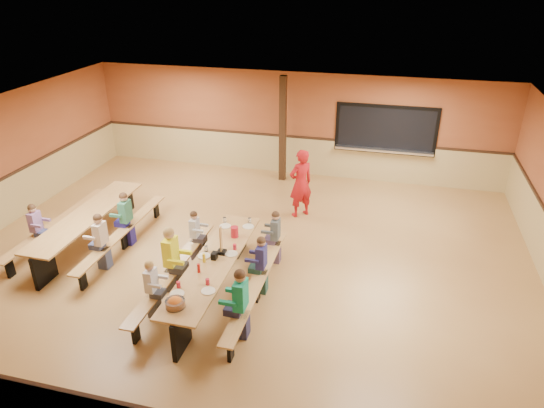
# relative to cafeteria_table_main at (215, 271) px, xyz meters

# --- Properties ---
(ground) EXTENTS (12.00, 12.00, 0.00)m
(ground) POSITION_rel_cafeteria_table_main_xyz_m (0.15, 1.33, -0.53)
(ground) COLOR olive
(ground) RESTS_ON ground
(room_envelope) EXTENTS (12.04, 10.04, 3.02)m
(room_envelope) POSITION_rel_cafeteria_table_main_xyz_m (0.15, 1.33, 0.16)
(room_envelope) COLOR brown
(room_envelope) RESTS_ON ground
(kitchen_pass_through) EXTENTS (2.78, 0.28, 1.38)m
(kitchen_pass_through) POSITION_rel_cafeteria_table_main_xyz_m (2.75, 6.29, 0.96)
(kitchen_pass_through) COLOR black
(kitchen_pass_through) RESTS_ON ground
(structural_post) EXTENTS (0.18, 0.18, 3.00)m
(structural_post) POSITION_rel_cafeteria_table_main_xyz_m (-0.05, 5.73, 0.97)
(structural_post) COLOR black
(structural_post) RESTS_ON ground
(cafeteria_table_main) EXTENTS (1.91, 3.70, 0.74)m
(cafeteria_table_main) POSITION_rel_cafeteria_table_main_xyz_m (0.00, 0.00, 0.00)
(cafeteria_table_main) COLOR #AF7F45
(cafeteria_table_main) RESTS_ON ground
(cafeteria_table_second) EXTENTS (1.91, 3.70, 0.74)m
(cafeteria_table_second) POSITION_rel_cafeteria_table_main_xyz_m (-3.36, 1.08, 0.00)
(cafeteria_table_second) COLOR #AF7F45
(cafeteria_table_second) RESTS_ON ground
(seated_child_white_left) EXTENTS (0.33, 0.27, 1.13)m
(seated_child_white_left) POSITION_rel_cafeteria_table_main_xyz_m (-0.82, -0.87, 0.04)
(seated_child_white_left) COLOR silver
(seated_child_white_left) RESTS_ON ground
(seated_adult_yellow) EXTENTS (0.43, 0.35, 1.33)m
(seated_adult_yellow) POSITION_rel_cafeteria_table_main_xyz_m (-0.82, -0.06, 0.14)
(seated_adult_yellow) COLOR #FEFF1F
(seated_adult_yellow) RESTS_ON ground
(seated_child_grey_left) EXTENTS (0.32, 0.26, 1.11)m
(seated_child_grey_left) POSITION_rel_cafeteria_table_main_xyz_m (-0.83, 1.07, 0.03)
(seated_child_grey_left) COLOR silver
(seated_child_grey_left) RESTS_ON ground
(seated_child_teal_right) EXTENTS (0.41, 0.33, 1.29)m
(seated_child_teal_right) POSITION_rel_cafeteria_table_main_xyz_m (0.83, -0.98, 0.12)
(seated_child_teal_right) COLOR #168F6B
(seated_child_teal_right) RESTS_ON ground
(seated_child_navy_right) EXTENTS (0.35, 0.29, 1.18)m
(seated_child_navy_right) POSITION_rel_cafeteria_table_main_xyz_m (0.83, 0.29, 0.06)
(seated_child_navy_right) COLOR navy
(seated_child_navy_right) RESTS_ON ground
(seated_child_char_right) EXTENTS (0.34, 0.28, 1.16)m
(seated_child_char_right) POSITION_rel_cafeteria_table_main_xyz_m (0.83, 1.38, 0.05)
(seated_child_char_right) COLOR #454C4E
(seated_child_char_right) RESTS_ON ground
(seated_child_purple_sec) EXTENTS (0.34, 0.28, 1.15)m
(seated_child_purple_sec) POSITION_rel_cafeteria_table_main_xyz_m (-4.18, 0.46, 0.05)
(seated_child_purple_sec) COLOR #865F94
(seated_child_purple_sec) RESTS_ON ground
(seated_child_green_sec) EXTENTS (0.38, 0.31, 1.23)m
(seated_child_green_sec) POSITION_rel_cafeteria_table_main_xyz_m (-2.53, 1.29, 0.09)
(seated_child_green_sec) COLOR #34795D
(seated_child_green_sec) RESTS_ON ground
(seated_child_tan_sec) EXTENTS (0.37, 0.30, 1.21)m
(seated_child_tan_sec) POSITION_rel_cafeteria_table_main_xyz_m (-2.53, 0.30, 0.08)
(seated_child_tan_sec) COLOR beige
(seated_child_tan_sec) RESTS_ON ground
(standing_woman) EXTENTS (0.74, 0.73, 1.73)m
(standing_woman) POSITION_rel_cafeteria_table_main_xyz_m (0.91, 3.61, 0.34)
(standing_woman) COLOR #B21419
(standing_woman) RESTS_ON ground
(punch_pitcher) EXTENTS (0.16, 0.16, 0.22)m
(punch_pitcher) POSITION_rel_cafeteria_table_main_xyz_m (0.09, 0.94, 0.32)
(punch_pitcher) COLOR #B61827
(punch_pitcher) RESTS_ON cafeteria_table_main
(chip_bowl) EXTENTS (0.32, 0.32, 0.15)m
(chip_bowl) POSITION_rel_cafeteria_table_main_xyz_m (-0.12, -1.41, 0.29)
(chip_bowl) COLOR orange
(chip_bowl) RESTS_ON cafeteria_table_main
(napkin_dispenser) EXTENTS (0.10, 0.14, 0.13)m
(napkin_dispenser) POSITION_rel_cafeteria_table_main_xyz_m (-0.01, 0.07, 0.28)
(napkin_dispenser) COLOR black
(napkin_dispenser) RESTS_ON cafeteria_table_main
(condiment_mustard) EXTENTS (0.06, 0.06, 0.17)m
(condiment_mustard) POSITION_rel_cafeteria_table_main_xyz_m (-0.16, -0.08, 0.30)
(condiment_mustard) COLOR yellow
(condiment_mustard) RESTS_ON cafeteria_table_main
(condiment_ketchup) EXTENTS (0.06, 0.06, 0.17)m
(condiment_ketchup) POSITION_rel_cafeteria_table_main_xyz_m (-0.13, -0.41, 0.30)
(condiment_ketchup) COLOR #B2140F
(condiment_ketchup) RESTS_ON cafeteria_table_main
(table_paddle) EXTENTS (0.16, 0.16, 0.56)m
(table_paddle) POSITION_rel_cafeteria_table_main_xyz_m (0.05, 0.28, 0.35)
(table_paddle) COLOR black
(table_paddle) RESTS_ON cafeteria_table_main
(place_settings) EXTENTS (0.65, 3.30, 0.11)m
(place_settings) POSITION_rel_cafeteria_table_main_xyz_m (0.00, 0.00, 0.27)
(place_settings) COLOR beige
(place_settings) RESTS_ON cafeteria_table_main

